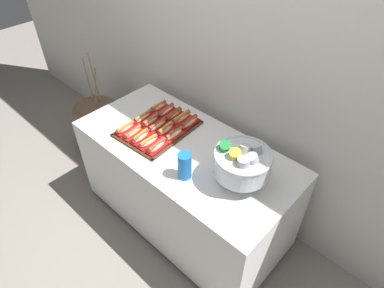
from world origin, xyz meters
The scene contains 22 objects.
ground_plane centered at (0.00, 0.00, 0.00)m, with size 10.00×10.00×0.00m, color gray.
back_wall centered at (0.00, 0.50, 1.30)m, with size 6.00×0.10×2.60m, color silver.
buffet_table centered at (0.00, 0.00, 0.41)m, with size 1.55×0.74×0.78m.
floor_vase centered at (-1.22, 0.07, 0.25)m, with size 0.49×0.49×1.00m.
serving_tray centered at (-0.26, 0.00, 0.78)m, with size 0.44×0.55×0.01m.
hot_dog_0 centered at (-0.40, -0.17, 0.81)m, with size 0.07×0.16×0.06m.
hot_dog_1 centered at (-0.32, -0.17, 0.81)m, with size 0.08×0.16×0.06m.
hot_dog_2 centered at (-0.25, -0.16, 0.81)m, with size 0.08×0.16×0.06m.
hot_dog_3 centered at (-0.18, -0.16, 0.81)m, with size 0.07×0.16×0.06m.
hot_dog_4 centered at (-0.10, -0.15, 0.82)m, with size 0.08×0.16×0.06m.
hot_dog_5 centered at (-0.41, -0.01, 0.81)m, with size 0.07×0.18×0.06m.
hot_dog_6 centered at (-0.34, 0.00, 0.82)m, with size 0.08×0.16×0.06m.
hot_dog_7 centered at (-0.26, 0.00, 0.81)m, with size 0.07×0.17×0.06m.
hot_dog_8 centered at (-0.19, 0.01, 0.81)m, with size 0.08×0.16×0.06m.
hot_dog_9 centered at (-0.11, 0.01, 0.81)m, with size 0.08×0.17×0.06m.
hot_dog_10 centered at (-0.42, 0.16, 0.82)m, with size 0.07×0.16×0.06m.
hot_dog_11 centered at (-0.35, 0.16, 0.81)m, with size 0.08×0.18×0.06m.
hot_dog_12 centered at (-0.27, 0.17, 0.81)m, with size 0.07×0.18×0.06m.
hot_dog_13 centered at (-0.20, 0.17, 0.82)m, with size 0.07×0.18×0.07m.
hot_dog_14 centered at (-0.12, 0.18, 0.81)m, with size 0.08×0.19×0.06m.
punch_bowl centered at (0.46, 0.00, 0.93)m, with size 0.34×0.33×0.27m.
cup_stack centered at (0.19, -0.20, 0.87)m, with size 0.08×0.08×0.17m.
Camera 1 is at (1.16, -1.17, 2.23)m, focal length 30.98 mm.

